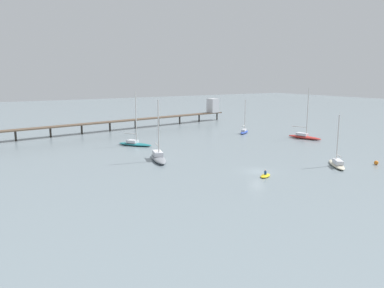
% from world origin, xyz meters
% --- Properties ---
extents(ground_plane, '(400.00, 400.00, 0.00)m').
position_xyz_m(ground_plane, '(0.00, 0.00, 0.00)').
color(ground_plane, gray).
extents(pier, '(76.97, 14.01, 7.46)m').
position_xyz_m(pier, '(13.37, 59.31, 3.46)').
color(pier, brown).
rests_on(pier, ground_plane).
extents(sailboat_cream, '(5.92, 6.99, 8.89)m').
position_xyz_m(sailboat_cream, '(14.05, -4.60, 0.60)').
color(sailboat_cream, beige).
rests_on(sailboat_cream, ground_plane).
extents(sailboat_gray, '(4.92, 9.64, 11.18)m').
position_xyz_m(sailboat_gray, '(-9.89, 16.08, 0.72)').
color(sailboat_gray, gray).
rests_on(sailboat_gray, ground_plane).
extents(sailboat_red, '(3.75, 9.09, 12.40)m').
position_xyz_m(sailboat_red, '(31.78, 18.47, 0.73)').
color(sailboat_red, red).
rests_on(sailboat_red, ground_plane).
extents(sailboat_teal, '(6.71, 8.30, 11.93)m').
position_xyz_m(sailboat_teal, '(-7.45, 32.32, 0.62)').
color(sailboat_teal, '#1E727A').
rests_on(sailboat_teal, ground_plane).
extents(sailboat_blue, '(5.72, 4.62, 9.07)m').
position_xyz_m(sailboat_blue, '(24.97, 33.23, 0.64)').
color(sailboat_blue, '#2D4CB7').
rests_on(sailboat_blue, ground_plane).
extents(dinghy_yellow, '(2.96, 2.32, 1.14)m').
position_xyz_m(dinghy_yellow, '(-1.18, -3.14, 0.21)').
color(dinghy_yellow, yellow).
rests_on(dinghy_yellow, ground_plane).
extents(mooring_buoy_near, '(0.75, 0.75, 0.75)m').
position_xyz_m(mooring_buoy_near, '(20.87, -7.56, 0.37)').
color(mooring_buoy_near, orange).
rests_on(mooring_buoy_near, ground_plane).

